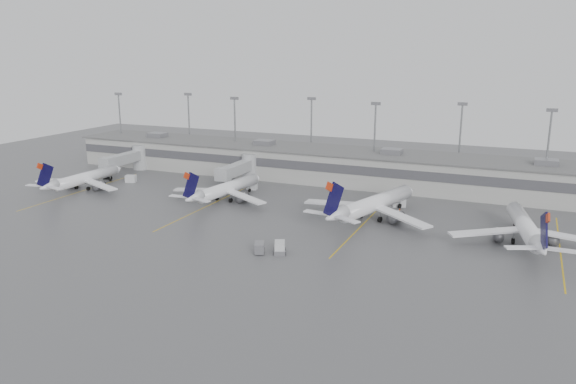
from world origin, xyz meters
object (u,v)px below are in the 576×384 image
at_px(jet_far_left, 83,178).
at_px(baggage_tug, 280,249).
at_px(jet_mid_left, 225,189).
at_px(jet_mid_right, 372,204).
at_px(jet_far_right, 526,228).

height_order(jet_far_left, baggage_tug, jet_far_left).
bearing_deg(jet_mid_left, jet_far_left, -165.65).
relative_size(jet_mid_left, jet_mid_right, 0.89).
distance_m(jet_mid_right, baggage_tug, 26.72).
relative_size(jet_far_left, jet_mid_right, 0.88).
xyz_separation_m(jet_mid_left, jet_mid_right, (34.32, -1.00, 0.45)).
height_order(jet_far_left, jet_mid_left, jet_mid_left).
bearing_deg(jet_far_left, jet_far_right, 0.70).
height_order(jet_far_left, jet_mid_right, jet_mid_right).
distance_m(jet_far_left, jet_mid_right, 71.59).
bearing_deg(jet_mid_right, baggage_tug, -92.67).
bearing_deg(jet_mid_right, jet_mid_left, -164.10).
xyz_separation_m(jet_far_left, baggage_tug, (62.31, -21.73, -1.99)).
height_order(jet_mid_left, jet_mid_right, jet_mid_right).
relative_size(jet_far_left, baggage_tug, 7.61).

